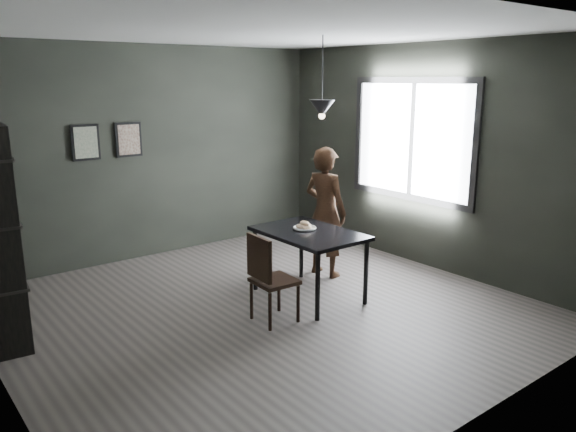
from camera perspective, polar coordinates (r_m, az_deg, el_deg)
ground at (r=5.97m, az=-2.38°, el=-9.47°), size 5.00×5.00×0.00m
back_wall at (r=7.72m, az=-13.47°, el=6.28°), size 5.00×0.10×2.80m
ceiling at (r=5.51m, az=-2.68°, el=18.37°), size 5.00×5.00×0.02m
window_assembly at (r=7.38m, az=12.45°, el=7.56°), size 0.04×1.96×1.56m
cafe_table at (r=6.10m, az=2.14°, el=-2.29°), size 0.80×1.20×0.75m
white_plate at (r=6.17m, az=1.70°, el=-1.27°), size 0.23×0.23×0.01m
donut_pile at (r=6.16m, az=1.70°, el=-0.97°), size 0.18×0.18×0.08m
woman at (r=6.79m, az=3.81°, el=0.42°), size 0.49×0.64×1.58m
wood_chair at (r=5.49m, az=-2.08°, el=-5.85°), size 0.41×0.41×0.90m
pendant_lamp at (r=6.11m, az=3.46°, el=10.87°), size 0.28×0.28×0.86m
framed_print_left at (r=7.34m, az=-19.87°, el=7.04°), size 0.34×0.04×0.44m
framed_print_right at (r=7.53m, az=-15.88°, el=7.48°), size 0.34×0.04×0.44m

